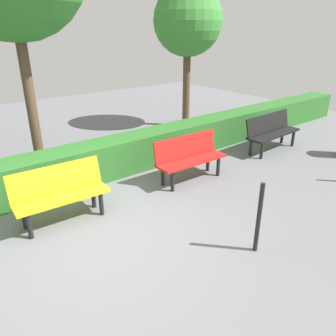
% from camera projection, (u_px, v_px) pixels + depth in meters
% --- Properties ---
extents(ground_plane, '(20.15, 20.15, 0.00)m').
position_uv_depth(ground_plane, '(96.00, 235.00, 4.77)').
color(ground_plane, slate).
extents(bench_black, '(1.63, 0.53, 0.86)m').
position_uv_depth(bench_black, '(271.00, 130.00, 7.89)').
color(bench_black, black).
rests_on(bench_black, ground_plane).
extents(bench_red, '(1.46, 0.50, 0.86)m').
position_uv_depth(bench_red, '(189.00, 156.00, 6.35)').
color(bench_red, red).
rests_on(bench_red, ground_plane).
extents(bench_yellow, '(1.42, 0.54, 0.86)m').
position_uv_depth(bench_yellow, '(60.00, 192.00, 4.99)').
color(bench_yellow, yellow).
rests_on(bench_yellow, ground_plane).
extents(hedge_row, '(16.15, 0.65, 0.72)m').
position_uv_depth(hedge_row, '(107.00, 159.00, 6.56)').
color(hedge_row, '#2D6B28').
rests_on(hedge_row, ground_plane).
extents(tree_near, '(1.87, 1.87, 3.84)m').
position_uv_depth(tree_near, '(188.00, 22.00, 8.89)').
color(tree_near, brown).
rests_on(tree_near, ground_plane).
extents(railing_post_mid, '(0.06, 0.06, 1.00)m').
position_uv_depth(railing_post_mid, '(259.00, 218.00, 4.27)').
color(railing_post_mid, black).
rests_on(railing_post_mid, ground_plane).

